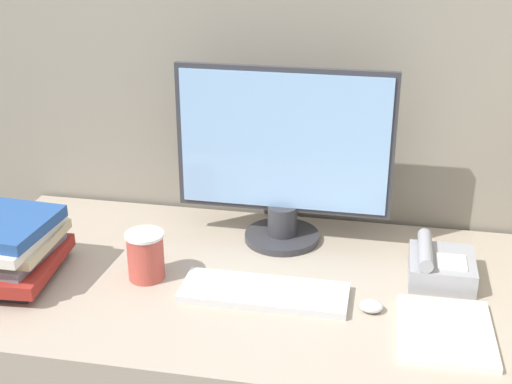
{
  "coord_description": "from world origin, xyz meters",
  "views": [
    {
      "loc": [
        0.35,
        -1.16,
        1.69
      ],
      "look_at": [
        0.04,
        0.44,
        0.98
      ],
      "focal_mm": 50.0,
      "sensor_mm": 36.0,
      "label": 1
    }
  ],
  "objects_px": {
    "mouse": "(371,306)",
    "desk_telephone": "(440,266)",
    "book_stack": "(10,248)",
    "keyboard": "(264,293)",
    "monitor": "(283,161)",
    "coffee_cup": "(146,256)"
  },
  "relations": [
    {
      "from": "keyboard",
      "to": "coffee_cup",
      "type": "height_order",
      "value": "coffee_cup"
    },
    {
      "from": "mouse",
      "to": "monitor",
      "type": "bearing_deg",
      "value": 129.1
    },
    {
      "from": "monitor",
      "to": "desk_telephone",
      "type": "bearing_deg",
      "value": -18.2
    },
    {
      "from": "monitor",
      "to": "desk_telephone",
      "type": "xyz_separation_m",
      "value": [
        0.43,
        -0.14,
        -0.2
      ]
    },
    {
      "from": "keyboard",
      "to": "coffee_cup",
      "type": "relative_size",
      "value": 3.24
    },
    {
      "from": "desk_telephone",
      "to": "mouse",
      "type": "bearing_deg",
      "value": -131.57
    },
    {
      "from": "coffee_cup",
      "to": "monitor",
      "type": "bearing_deg",
      "value": 41.99
    },
    {
      "from": "book_stack",
      "to": "keyboard",
      "type": "bearing_deg",
      "value": 2.38
    },
    {
      "from": "monitor",
      "to": "desk_telephone",
      "type": "height_order",
      "value": "monitor"
    },
    {
      "from": "book_stack",
      "to": "coffee_cup",
      "type": "bearing_deg",
      "value": 9.83
    },
    {
      "from": "coffee_cup",
      "to": "keyboard",
      "type": "bearing_deg",
      "value": -5.8
    },
    {
      "from": "coffee_cup",
      "to": "mouse",
      "type": "bearing_deg",
      "value": -4.87
    },
    {
      "from": "mouse",
      "to": "book_stack",
      "type": "bearing_deg",
      "value": -179.37
    },
    {
      "from": "keyboard",
      "to": "book_stack",
      "type": "relative_size",
      "value": 1.34
    },
    {
      "from": "monitor",
      "to": "coffee_cup",
      "type": "bearing_deg",
      "value": -138.01
    },
    {
      "from": "mouse",
      "to": "desk_telephone",
      "type": "xyz_separation_m",
      "value": [
        0.17,
        0.19,
        0.02
      ]
    },
    {
      "from": "keyboard",
      "to": "mouse",
      "type": "xyz_separation_m",
      "value": [
        0.26,
        -0.02,
        0.0
      ]
    },
    {
      "from": "desk_telephone",
      "to": "keyboard",
      "type": "bearing_deg",
      "value": -158.41
    },
    {
      "from": "keyboard",
      "to": "mouse",
      "type": "relative_size",
      "value": 7.31
    },
    {
      "from": "keyboard",
      "to": "coffee_cup",
      "type": "distance_m",
      "value": 0.32
    },
    {
      "from": "mouse",
      "to": "desk_telephone",
      "type": "distance_m",
      "value": 0.25
    },
    {
      "from": "mouse",
      "to": "book_stack",
      "type": "height_order",
      "value": "book_stack"
    }
  ]
}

